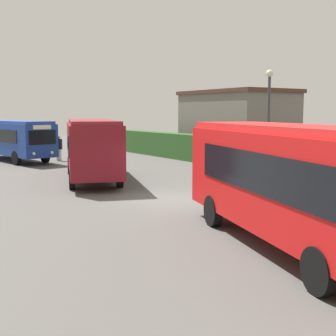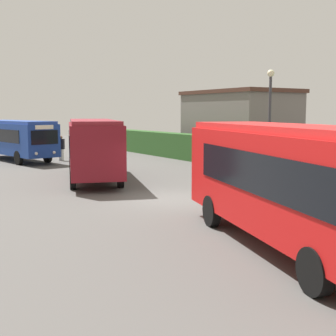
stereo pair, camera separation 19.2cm
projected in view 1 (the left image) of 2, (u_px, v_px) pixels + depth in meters
The scene contains 8 objects.
ground_plane at pixel (167, 199), 19.42m from camera, with size 108.36×108.36×0.00m, color #514F4C.
bus_blue at pixel (12, 138), 34.53m from camera, with size 10.03×4.03×3.04m.
bus_maroon at pixel (92, 146), 24.58m from camera, with size 9.46×5.34×3.26m.
bus_red at pixel (293, 179), 12.08m from camera, with size 9.72×4.96×3.33m.
person_left at pixel (59, 148), 34.55m from camera, with size 0.52×0.50×1.91m.
hedge_row at pixel (323, 162), 24.50m from camera, with size 66.18×1.42×1.98m, color #2B5423.
depot_building at pixel (237, 124), 37.17m from camera, with size 9.08×5.92×5.41m.
lamppost at pixel (269, 114), 22.86m from camera, with size 0.36×0.36×5.75m.
Camera 1 is at (16.20, -10.14, 3.66)m, focal length 48.90 mm.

